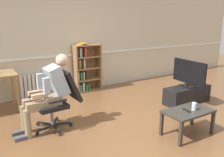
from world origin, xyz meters
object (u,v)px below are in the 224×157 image
object	(u,v)px
drinking_glass	(194,106)
spare_remote	(187,110)
bookshelf	(85,68)
tv_screen	(189,73)
office_chair	(60,97)
person_seated	(48,91)
coffee_table	(188,114)
tv_stand	(187,95)
radiator	(39,85)

from	to	relation	value
drinking_glass	spare_remote	bearing A→B (deg)	162.52
drinking_glass	spare_remote	xyz separation A→B (m)	(-0.12, 0.04, -0.05)
bookshelf	tv_screen	distance (m)	2.46
office_chair	tv_screen	xyz separation A→B (m)	(2.73, -0.33, 0.14)
person_seated	bookshelf	bearing A→B (deg)	136.37
tv_screen	coffee_table	distance (m)	1.54
tv_screen	coffee_table	world-z (taller)	tv_screen
person_seated	tv_screen	world-z (taller)	person_seated
coffee_table	drinking_glass	xyz separation A→B (m)	(0.08, -0.04, 0.12)
tv_stand	spare_remote	xyz separation A→B (m)	(-1.17, -0.99, 0.24)
tv_stand	coffee_table	xyz separation A→B (m)	(-1.13, -0.99, 0.17)
tv_screen	drinking_glass	world-z (taller)	tv_screen
radiator	tv_stand	distance (m)	3.33
bookshelf	tv_screen	bearing A→B (deg)	-51.81
office_chair	drinking_glass	xyz separation A→B (m)	(1.67, -1.35, -0.05)
person_seated	coffee_table	size ratio (longest dim) A/B	1.59
tv_screen	coffee_table	size ratio (longest dim) A/B	1.13
tv_stand	spare_remote	world-z (taller)	spare_remote
bookshelf	drinking_glass	world-z (taller)	bookshelf
person_seated	drinking_glass	distance (m)	2.30
radiator	tv_screen	xyz separation A→B (m)	(2.64, -2.03, 0.38)
office_chair	coffee_table	distance (m)	2.07
coffee_table	bookshelf	bearing A→B (deg)	97.47
person_seated	drinking_glass	world-z (taller)	person_seated
office_chair	person_seated	world-z (taller)	person_seated
tv_stand	coffee_table	size ratio (longest dim) A/B	1.39
radiator	office_chair	distance (m)	1.72
person_seated	tv_screen	size ratio (longest dim) A/B	1.40
office_chair	drinking_glass	size ratio (longest dim) A/B	7.91
radiator	office_chair	xyz separation A→B (m)	(-0.09, -1.70, 0.24)
person_seated	tv_stand	xyz separation A→B (m)	(2.92, -0.32, -0.47)
radiator	coffee_table	bearing A→B (deg)	-63.49
tv_screen	drinking_glass	distance (m)	1.49
coffee_table	tv_stand	bearing A→B (deg)	41.11
coffee_table	drinking_glass	distance (m)	0.15
coffee_table	spare_remote	bearing A→B (deg)	179.78
office_chair	tv_stand	bearing A→B (deg)	80.59
office_chair	tv_stand	xyz separation A→B (m)	(2.73, -0.33, -0.34)
tv_stand	coffee_table	world-z (taller)	coffee_table
radiator	drinking_glass	bearing A→B (deg)	-62.61
office_chair	coffee_table	xyz separation A→B (m)	(1.59, -1.32, -0.17)
radiator	person_seated	bearing A→B (deg)	-99.33
bookshelf	coffee_table	world-z (taller)	bookshelf
person_seated	drinking_glass	xyz separation A→B (m)	(1.86, -1.34, -0.19)
bookshelf	radiator	bearing A→B (deg)	175.00
office_chair	spare_remote	size ratio (longest dim) A/B	6.49
bookshelf	person_seated	size ratio (longest dim) A/B	0.98
bookshelf	office_chair	world-z (taller)	bookshelf
office_chair	drinking_glass	distance (m)	2.15
radiator	coffee_table	xyz separation A→B (m)	(1.50, -3.02, 0.06)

